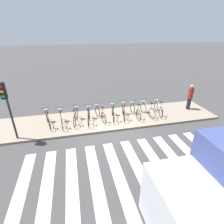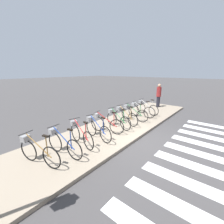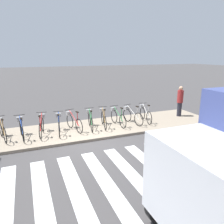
{
  "view_description": "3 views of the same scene",
  "coord_description": "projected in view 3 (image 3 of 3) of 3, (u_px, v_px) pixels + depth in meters",
  "views": [
    {
      "loc": [
        -1.86,
        -8.13,
        5.27
      ],
      "look_at": [
        0.11,
        0.35,
        1.07
      ],
      "focal_mm": 28.0,
      "sensor_mm": 36.0,
      "label": 1
    },
    {
      "loc": [
        -5.15,
        -2.8,
        2.83
      ],
      "look_at": [
        0.02,
        1.39,
        0.99
      ],
      "focal_mm": 24.0,
      "sensor_mm": 36.0,
      "label": 2
    },
    {
      "loc": [
        -2.39,
        -8.45,
        3.66
      ],
      "look_at": [
        1.35,
        0.87,
        0.98
      ],
      "focal_mm": 35.0,
      "sensor_mm": 36.0,
      "label": 3
    }
  ],
  "objects": [
    {
      "name": "parked_bicycle_3",
      "position": [
        59.0,
        124.0,
        10.0
      ],
      "size": [
        0.46,
        1.63,
        1.01
      ],
      "color": "black",
      "rests_on": "sidewalk"
    },
    {
      "name": "parked_bicycle_4",
      "position": [
        73.0,
        121.0,
        10.39
      ],
      "size": [
        0.56,
        1.6,
        1.01
      ],
      "color": "black",
      "rests_on": "sidewalk"
    },
    {
      "name": "parked_bicycle_2",
      "position": [
        42.0,
        125.0,
        9.83
      ],
      "size": [
        0.48,
        1.62,
        1.01
      ],
      "color": "black",
      "rests_on": "sidewalk"
    },
    {
      "name": "parked_bicycle_6",
      "position": [
        103.0,
        118.0,
        10.9
      ],
      "size": [
        0.5,
        1.61,
        1.01
      ],
      "color": "black",
      "rests_on": "sidewalk"
    },
    {
      "name": "parked_bicycle_1",
      "position": [
        21.0,
        128.0,
        9.42
      ],
      "size": [
        0.46,
        1.64,
        1.01
      ],
      "color": "black",
      "rests_on": "sidewalk"
    },
    {
      "name": "parked_bicycle_5",
      "position": [
        90.0,
        120.0,
        10.64
      ],
      "size": [
        0.46,
        1.62,
        1.01
      ],
      "color": "black",
      "rests_on": "sidewalk"
    },
    {
      "name": "parked_bicycle_0",
      "position": [
        2.0,
        129.0,
        9.26
      ],
      "size": [
        0.55,
        1.6,
        1.01
      ],
      "color": "black",
      "rests_on": "sidewalk"
    },
    {
      "name": "sidewalk",
      "position": [
        82.0,
        130.0,
        10.66
      ],
      "size": [
        14.14,
        2.89,
        0.12
      ],
      "color": "gray",
      "rests_on": "ground_plane"
    },
    {
      "name": "parked_bicycle_7",
      "position": [
        117.0,
        117.0,
        11.13
      ],
      "size": [
        0.46,
        1.64,
        1.01
      ],
      "color": "black",
      "rests_on": "sidewalk"
    },
    {
      "name": "parked_bicycle_9",
      "position": [
        145.0,
        113.0,
        11.73
      ],
      "size": [
        0.46,
        1.63,
        1.01
      ],
      "color": "black",
      "rests_on": "sidewalk"
    },
    {
      "name": "pedestrian",
      "position": [
        180.0,
        100.0,
        12.63
      ],
      "size": [
        0.34,
        0.34,
        1.76
      ],
      "color": "#23232D",
      "rests_on": "sidewalk"
    },
    {
      "name": "road_crosswalk",
      "position": [
        155.0,
        223.0,
        4.86
      ],
      "size": [
        8.55,
        8.0,
        0.01
      ],
      "color": "silver",
      "rests_on": "ground_plane"
    },
    {
      "name": "ground_plane",
      "position": [
        90.0,
        142.0,
        9.38
      ],
      "size": [
        120.0,
        120.0,
        0.0
      ],
      "primitive_type": "plane",
      "color": "#423F3F"
    },
    {
      "name": "parked_bicycle_8",
      "position": [
        132.0,
        115.0,
        11.41
      ],
      "size": [
        0.52,
        1.61,
        1.01
      ],
      "color": "black",
      "rests_on": "sidewalk"
    }
  ]
}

